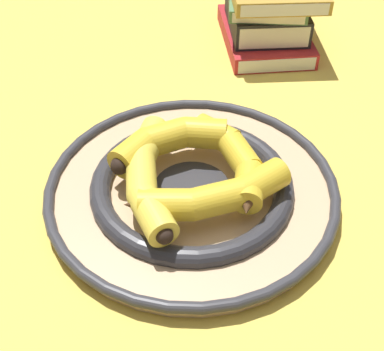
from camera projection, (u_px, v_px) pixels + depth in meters
ground_plane at (209, 198)px, 0.66m from camera, size 2.80×2.80×0.00m
decorative_bowl at (192, 188)px, 0.65m from camera, size 0.36×0.36×0.03m
banana_a at (212, 196)px, 0.59m from camera, size 0.18×0.11×0.04m
banana_b at (235, 160)px, 0.64m from camera, size 0.10×0.16×0.03m
banana_c at (171, 140)px, 0.66m from camera, size 0.15×0.11×0.04m
banana_d at (147, 174)px, 0.62m from camera, size 0.08×0.21×0.04m
book_stack at (268, 12)px, 0.91m from camera, size 0.19×0.23×0.12m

